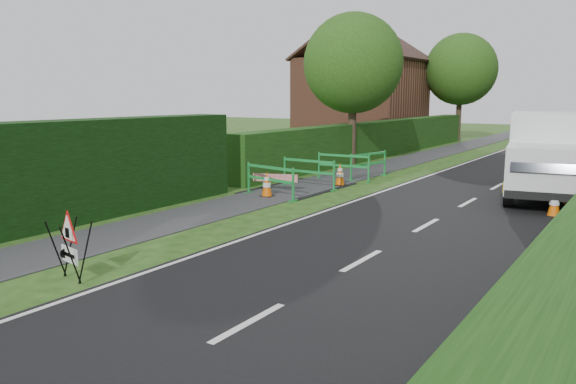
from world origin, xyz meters
The scene contains 20 objects.
ground centered at (0.00, 0.00, 0.00)m, with size 120.00×120.00×0.00m, color #1C3F12.
road_surface centered at (2.50, 35.00, 0.00)m, with size 6.00×90.00×0.02m, color black.
footpath centered at (-3.00, 35.00, 0.01)m, with size 2.00×90.00×0.02m, color #2D2D30.
hedge_west_far centered at (-5.00, 22.00, 0.00)m, with size 1.00×24.00×1.80m, color #14380F.
house_west centered at (-10.00, 30.00, 2.90)m, with size 7.50×7.40×7.88m.
tree_nw centered at (-4.60, 18.00, 4.48)m, with size 4.40×4.40×6.70m.
tree_fw centered at (-4.60, 34.00, 4.83)m, with size 4.80×4.80×7.24m.
triangle_sign centered at (-1.12, 0.79, 0.71)m, with size 0.81×0.81×1.02m.
works_van centered at (4.23, 13.69, 1.36)m, with size 3.10×5.89×2.56m.
traffic_cone_0 centered at (4.88, 10.82, 0.39)m, with size 0.38×0.38×0.79m.
traffic_cone_1 centered at (5.00, 12.81, 0.39)m, with size 0.38×0.38×0.79m.
traffic_cone_2 centered at (4.66, 16.48, 0.39)m, with size 0.38×0.38×0.79m.
traffic_cone_3 centered at (-2.98, 9.11, 0.39)m, with size 0.38×0.38×0.79m.
traffic_cone_4 centered at (-2.13, 12.28, 0.39)m, with size 0.38×0.38×0.79m.
ped_barrier_0 centered at (-2.86, 9.10, 0.63)m, with size 2.09×0.77×1.00m.
ped_barrier_1 centered at (-2.79, 11.27, 0.63)m, with size 2.07×0.43×1.00m.
ped_barrier_2 centered at (-2.59, 13.40, 0.63)m, with size 2.07×0.45×1.00m.
ped_barrier_3 centered at (-2.06, 14.41, 0.63)m, with size 0.82×2.08×1.00m.
redwhite_plank centered at (-3.33, 10.07, 0.00)m, with size 1.50×0.04×0.25m, color red.
hatchback_car centered at (1.75, 26.48, 0.62)m, with size 1.46×3.64×1.24m, color white.
Camera 1 is at (6.94, -4.76, 3.08)m, focal length 35.00 mm.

